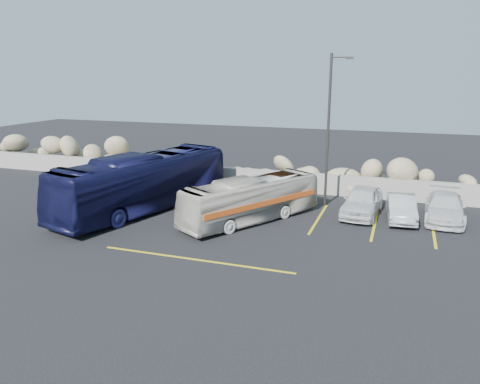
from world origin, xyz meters
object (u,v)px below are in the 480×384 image
(car_c, at_px, (445,208))
(car_b, at_px, (401,208))
(vintage_bus, at_px, (251,200))
(car_a, at_px, (362,201))
(tour_coach, at_px, (144,182))
(lamppost, at_px, (329,127))

(car_c, bearing_deg, car_b, -159.71)
(vintage_bus, distance_m, car_a, 5.74)
(vintage_bus, height_order, tour_coach, tour_coach)
(lamppost, height_order, car_b, lamppost)
(lamppost, bearing_deg, car_c, -6.43)
(vintage_bus, bearing_deg, car_b, 51.18)
(tour_coach, height_order, car_c, tour_coach)
(tour_coach, bearing_deg, car_a, 29.91)
(vintage_bus, bearing_deg, tour_coach, -148.79)
(tour_coach, distance_m, car_b, 13.07)
(car_a, height_order, car_c, car_a)
(car_a, bearing_deg, vintage_bus, -146.17)
(lamppost, distance_m, car_b, 5.52)
(vintage_bus, relative_size, tour_coach, 0.72)
(lamppost, relative_size, car_c, 1.82)
(car_b, bearing_deg, tour_coach, -173.26)
(car_a, bearing_deg, tour_coach, -160.46)
(tour_coach, distance_m, car_a, 11.27)
(vintage_bus, relative_size, car_c, 1.76)
(car_a, distance_m, car_c, 3.93)
(tour_coach, relative_size, car_c, 2.45)
(tour_coach, bearing_deg, lamppost, 39.46)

